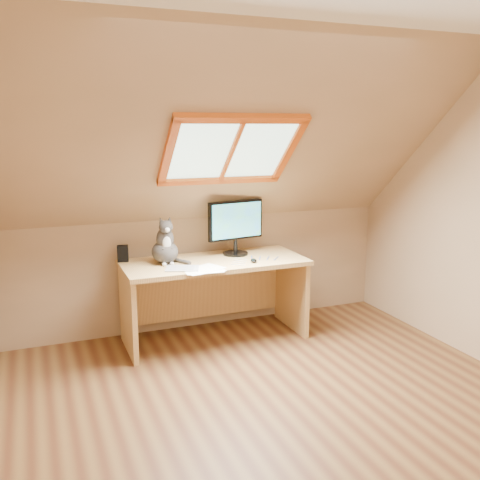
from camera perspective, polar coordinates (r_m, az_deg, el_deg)
name	(u,v)px	position (r m, az deg, el deg)	size (l,w,h in m)	color
ground	(290,416)	(3.57, 5.38, -18.22)	(3.50, 3.50, 0.00)	brown
room_shell	(303,193)	(3.02, 6.70, 5.05)	(3.52, 3.52, 2.41)	tan
desk	(212,283)	(4.60, -3.03, -4.60)	(1.53, 0.67, 0.70)	#DAB068
monitor	(236,224)	(4.61, -0.46, 1.73)	(0.52, 0.22, 0.48)	black
cat	(165,246)	(4.39, -8.00, -0.68)	(0.22, 0.26, 0.40)	#423C3A
desk_speaker	(123,253)	(4.54, -12.39, -1.41)	(0.09, 0.09, 0.13)	black
graphics_tablet	(182,269)	(4.22, -6.17, -3.04)	(0.26, 0.18, 0.01)	#B2B2B7
mouse	(254,261)	(4.41, 1.47, -2.21)	(0.05, 0.09, 0.03)	black
papers	(205,269)	(4.19, -3.72, -3.13)	(0.35, 0.30, 0.01)	white
cables	(255,260)	(4.48, 1.56, -2.09)	(0.51, 0.26, 0.01)	silver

